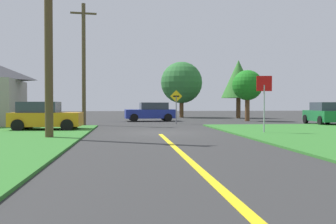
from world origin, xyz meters
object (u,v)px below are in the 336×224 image
object	(u,v)px
direction_sign	(176,103)
oak_tree_right	(182,83)
stop_sign	(264,93)
parked_car_near_building	(45,116)
utility_pole_near	(49,32)
pine_tree_center	(238,79)
car_on_crossroad	(325,114)
utility_pole_mid	(84,62)
oak_tree_left	(247,86)
car_approaching_junction	(151,112)

from	to	relation	value
direction_sign	oak_tree_right	distance (m)	13.74
stop_sign	parked_car_near_building	xyz separation A→B (m)	(-11.39, 3.60, -1.24)
parked_car_near_building	direction_sign	bearing A→B (deg)	37.50
utility_pole_near	pine_tree_center	bearing A→B (deg)	55.62
car_on_crossroad	utility_pole_near	bearing A→B (deg)	124.68
stop_sign	parked_car_near_building	world-z (taller)	stop_sign
parked_car_near_building	oak_tree_right	size ratio (longest dim) A/B	0.63
car_on_crossroad	pine_tree_center	bearing A→B (deg)	18.34
utility_pole_mid	pine_tree_center	world-z (taller)	utility_pole_mid
parked_car_near_building	pine_tree_center	world-z (taller)	pine_tree_center
utility_pole_mid	oak_tree_right	bearing A→B (deg)	57.54
stop_sign	oak_tree_right	bearing A→B (deg)	-78.22
stop_sign	oak_tree_left	distance (m)	14.24
utility_pole_near	utility_pole_mid	world-z (taller)	utility_pole_near
oak_tree_left	direction_sign	bearing A→B (deg)	-148.96
car_on_crossroad	car_approaching_junction	xyz separation A→B (m)	(-12.16, 6.81, 0.00)
car_approaching_junction	utility_pole_near	world-z (taller)	utility_pole_near
car_approaching_junction	pine_tree_center	distance (m)	11.80
utility_pole_mid	stop_sign	bearing A→B (deg)	-41.87
utility_pole_mid	parked_car_near_building	bearing A→B (deg)	-106.93
parked_car_near_building	car_on_crossroad	world-z (taller)	same
car_on_crossroad	car_approaching_junction	bearing A→B (deg)	67.87
utility_pole_near	oak_tree_right	size ratio (longest dim) A/B	1.45
car_on_crossroad	car_approaching_junction	size ratio (longest dim) A/B	1.02
parked_car_near_building	utility_pole_near	xyz separation A→B (m)	(1.27, -5.14, 3.75)
direction_sign	oak_tree_left	world-z (taller)	oak_tree_left
stop_sign	car_approaching_junction	size ratio (longest dim) A/B	0.66
car_approaching_junction	oak_tree_left	bearing A→B (deg)	170.99
stop_sign	utility_pole_near	xyz separation A→B (m)	(-10.12, -1.54, 2.51)
direction_sign	oak_tree_right	world-z (taller)	oak_tree_right
stop_sign	utility_pole_mid	xyz separation A→B (m)	(-9.81, 8.79, 2.36)
car_on_crossroad	utility_pole_near	world-z (taller)	utility_pole_near
stop_sign	oak_tree_right	xyz separation A→B (m)	(-0.80, 22.97, 1.81)
parked_car_near_building	utility_pole_near	bearing A→B (deg)	-74.78
car_approaching_junction	oak_tree_left	world-z (taller)	oak_tree_left
oak_tree_right	stop_sign	bearing A→B (deg)	-88.01
direction_sign	parked_car_near_building	bearing A→B (deg)	-143.85
oak_tree_left	pine_tree_center	bearing A→B (deg)	79.58
parked_car_near_building	utility_pole_mid	xyz separation A→B (m)	(1.58, 5.19, 3.60)
stop_sign	oak_tree_left	bearing A→B (deg)	-95.14
utility_pole_near	oak_tree_right	xyz separation A→B (m)	(9.33, 24.50, -0.70)
parked_car_near_building	pine_tree_center	distance (m)	23.62
stop_sign	car_approaching_junction	bearing A→B (deg)	-62.02
utility_pole_near	pine_tree_center	xyz separation A→B (m)	(15.01, 21.94, -0.45)
utility_pole_near	direction_sign	xyz separation A→B (m)	(6.97, 11.16, -2.98)
oak_tree_left	car_approaching_junction	bearing A→B (deg)	175.19
car_on_crossroad	car_approaching_junction	world-z (taller)	same
pine_tree_center	utility_pole_mid	bearing A→B (deg)	-141.71
pine_tree_center	oak_tree_right	xyz separation A→B (m)	(-5.68, 2.57, -0.25)
direction_sign	car_approaching_junction	bearing A→B (deg)	108.30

